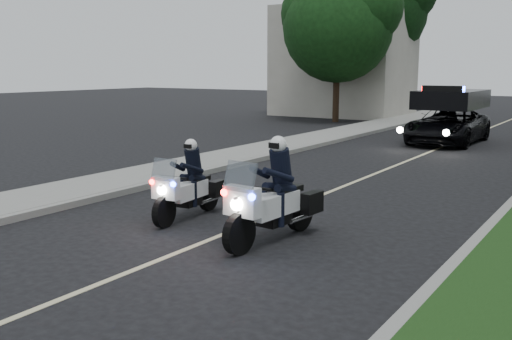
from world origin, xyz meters
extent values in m
plane|color=black|center=(0.00, 0.00, 0.00)|extent=(120.00, 120.00, 0.00)
cube|color=gray|center=(-4.10, 10.00, 0.07)|extent=(0.20, 60.00, 0.15)
cube|color=gray|center=(-5.20, 10.00, 0.08)|extent=(2.00, 60.00, 0.16)
cube|color=#A8A396|center=(-10.00, 26.00, 3.50)|extent=(8.00, 6.00, 7.00)
cube|color=#BFB78C|center=(0.00, 10.00, 0.00)|extent=(0.12, 50.00, 0.01)
imported|color=black|center=(-0.17, 14.87, 0.00)|extent=(2.46, 5.25, 2.54)
imported|color=black|center=(-3.08, 24.70, 0.00)|extent=(0.73, 1.81, 0.93)
imported|color=black|center=(-3.08, 24.70, 0.00)|extent=(0.60, 0.41, 1.61)
camera|label=1|loc=(6.18, -9.20, 3.04)|focal=40.63mm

